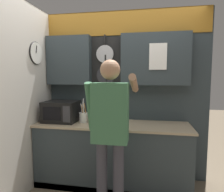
% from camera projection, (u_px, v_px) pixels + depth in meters
% --- Properties ---
extents(ground_plane, '(14.00, 14.00, 0.00)m').
position_uv_depth(ground_plane, '(112.00, 183.00, 2.89)').
color(ground_plane, '#756651').
extents(base_cabinet_counter, '(2.14, 0.64, 0.89)m').
position_uv_depth(base_cabinet_counter, '(112.00, 154.00, 2.85)').
color(base_cabinet_counter, '#2D383D').
rests_on(base_cabinet_counter, ground_plane).
extents(back_wall_unit, '(2.71, 0.22, 2.51)m').
position_uv_depth(back_wall_unit, '(117.00, 79.00, 3.02)').
color(back_wall_unit, '#2D383D').
rests_on(back_wall_unit, ground_plane).
extents(side_wall, '(0.07, 1.60, 2.51)m').
position_uv_depth(side_wall, '(24.00, 98.00, 2.58)').
color(side_wall, silver).
rests_on(side_wall, ground_plane).
extents(microwave, '(0.47, 0.40, 0.30)m').
position_uv_depth(microwave, '(61.00, 111.00, 2.92)').
color(microwave, black).
rests_on(microwave, base_cabinet_counter).
extents(knife_block, '(0.12, 0.16, 0.28)m').
position_uv_depth(knife_block, '(99.00, 116.00, 2.83)').
color(knife_block, brown).
rests_on(knife_block, base_cabinet_counter).
extents(utensil_crock, '(0.12, 0.12, 0.35)m').
position_uv_depth(utensil_crock, '(84.00, 117.00, 2.87)').
color(utensil_crock, white).
rests_on(utensil_crock, base_cabinet_counter).
extents(person, '(0.54, 0.66, 1.73)m').
position_uv_depth(person, '(110.00, 125.00, 2.15)').
color(person, '#383842').
rests_on(person, ground_plane).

